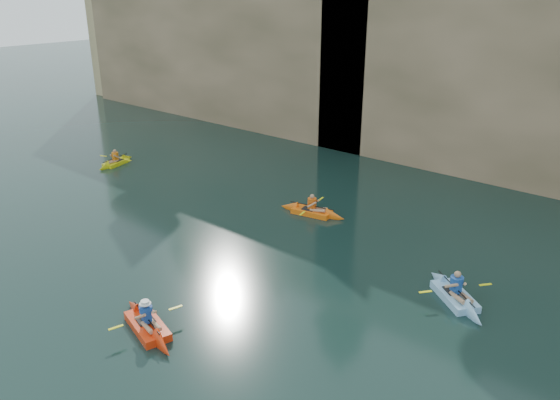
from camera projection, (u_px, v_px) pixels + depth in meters
The scene contains 9 objects.
cliff at pixel (549, 45), 31.36m from camera, with size 70.00×16.00×12.00m, color tan.
cliff_slab_west at pixel (215, 45), 38.27m from camera, with size 26.00×2.40×10.56m, color tan.
cliff_slab_center at pixel (548, 68), 25.02m from camera, with size 24.00×2.40×11.40m, color tan.
sea_cave_west at pixel (230, 96), 37.84m from camera, with size 4.50×1.00×4.00m, color black.
sea_cave_center at pixel (414, 136), 29.65m from camera, with size 3.50×1.00×3.20m, color black.
main_kayaker at pixel (147, 325), 15.75m from camera, with size 3.31×2.14×1.20m.
kayaker_orange at pixel (312, 211), 23.61m from camera, with size 3.11×2.26×1.15m.
kayaker_ltblue_near at pixel (455, 295), 17.25m from camera, with size 2.99×2.57×1.27m.
kayaker_yellow at pixel (116, 162), 30.04m from camera, with size 2.10×2.70×1.07m.
Camera 1 is at (8.90, -4.84, 9.38)m, focal length 35.00 mm.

